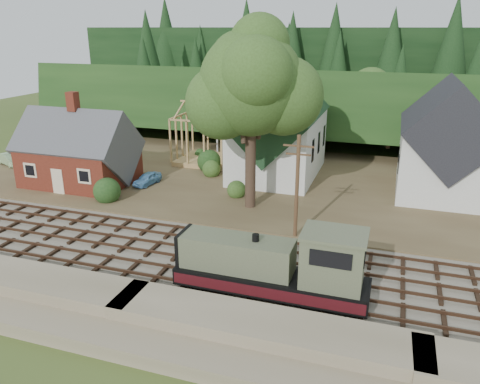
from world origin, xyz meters
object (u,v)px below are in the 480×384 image
(car_blue, at_px, (147,179))
(car_green, at_px, (10,159))
(patio_set, at_px, (78,169))
(locomotive, at_px, (278,267))

(car_blue, bearing_deg, car_green, -176.38)
(car_blue, height_order, patio_set, patio_set)
(locomotive, relative_size, car_green, 2.75)
(car_blue, distance_m, car_green, 18.27)
(car_blue, relative_size, car_green, 0.85)
(car_green, distance_m, patio_set, 13.51)
(car_green, bearing_deg, patio_set, -88.16)
(car_blue, bearing_deg, patio_set, -142.34)
(car_green, bearing_deg, car_blue, -72.69)
(locomotive, height_order, patio_set, locomotive)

